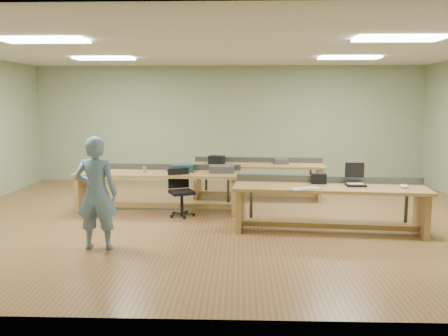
{
  "coord_description": "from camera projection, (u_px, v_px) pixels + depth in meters",
  "views": [
    {
      "loc": [
        0.3,
        -8.37,
        2.13
      ],
      "look_at": [
        0.04,
        -0.6,
        1.01
      ],
      "focal_mm": 38.0,
      "sensor_mm": 36.0,
      "label": 1
    }
  ],
  "objects": [
    {
      "name": "floor",
      "position": [
        223.0,
        218.0,
        8.59
      ],
      "size": [
        10.0,
        10.0,
        0.0
      ],
      "primitive_type": "plane",
      "color": "olive",
      "rests_on": "ground"
    },
    {
      "name": "ceiling",
      "position": [
        223.0,
        49.0,
        8.16
      ],
      "size": [
        10.0,
        10.0,
        0.0
      ],
      "primitive_type": "plane",
      "color": "silver",
      "rests_on": "wall_back"
    },
    {
      "name": "wall_back",
      "position": [
        229.0,
        124.0,
        12.33
      ],
      "size": [
        10.0,
        0.04,
        3.0
      ],
      "primitive_type": "cube",
      "color": "gray",
      "rests_on": "floor"
    },
    {
      "name": "wall_front",
      "position": [
        207.0,
        168.0,
        4.42
      ],
      "size": [
        10.0,
        0.04,
        3.0
      ],
      "primitive_type": "cube",
      "color": "gray",
      "rests_on": "floor"
    },
    {
      "name": "fluor_panels",
      "position": [
        223.0,
        51.0,
        8.17
      ],
      "size": [
        6.2,
        3.5,
        0.03
      ],
      "color": "white",
      "rests_on": "ceiling"
    },
    {
      "name": "workbench_front",
      "position": [
        329.0,
        197.0,
        7.68
      ],
      "size": [
        3.14,
        1.11,
        0.86
      ],
      "rotation": [
        0.0,
        0.0,
        -0.1
      ],
      "color": "#AF8449",
      "rests_on": "floor"
    },
    {
      "name": "workbench_mid",
      "position": [
        158.0,
        182.0,
        9.16
      ],
      "size": [
        3.2,
        0.98,
        0.86
      ],
      "rotation": [
        0.0,
        0.0,
        -0.04
      ],
      "color": "#AF8449",
      "rests_on": "floor"
    },
    {
      "name": "workbench_back",
      "position": [
        258.0,
        173.0,
        10.29
      ],
      "size": [
        2.87,
        0.92,
        0.86
      ],
      "rotation": [
        0.0,
        0.0,
        -0.06
      ],
      "color": "#AF8449",
      "rests_on": "floor"
    },
    {
      "name": "person",
      "position": [
        96.0,
        193.0,
        6.73
      ],
      "size": [
        0.6,
        0.39,
        1.63
      ],
      "primitive_type": "imported",
      "rotation": [
        0.0,
        0.0,
        3.14
      ],
      "color": "#6C88B0",
      "rests_on": "floor"
    },
    {
      "name": "laptop_base",
      "position": [
        356.0,
        185.0,
        7.65
      ],
      "size": [
        0.31,
        0.26,
        0.03
      ],
      "primitive_type": "cube",
      "rotation": [
        0.0,
        0.0,
        -0.02
      ],
      "color": "black",
      "rests_on": "workbench_front"
    },
    {
      "name": "laptop_screen",
      "position": [
        355.0,
        170.0,
        7.74
      ],
      "size": [
        0.31,
        0.02,
        0.24
      ],
      "primitive_type": "cube",
      "rotation": [
        0.0,
        0.0,
        -0.02
      ],
      "color": "black",
      "rests_on": "laptop_base"
    },
    {
      "name": "keyboard",
      "position": [
        305.0,
        189.0,
        7.34
      ],
      "size": [
        0.47,
        0.31,
        0.03
      ],
      "primitive_type": "cube",
      "rotation": [
        0.0,
        0.0,
        0.38
      ],
      "color": "beige",
      "rests_on": "workbench_front"
    },
    {
      "name": "trackball_mouse",
      "position": [
        404.0,
        186.0,
        7.47
      ],
      "size": [
        0.17,
        0.18,
        0.06
      ],
      "primitive_type": "ellipsoid",
      "rotation": [
        0.0,
        0.0,
        0.35
      ],
      "color": "white",
      "rests_on": "workbench_front"
    },
    {
      "name": "camera_bag",
      "position": [
        319.0,
        178.0,
        7.87
      ],
      "size": [
        0.26,
        0.18,
        0.17
      ],
      "primitive_type": "cube",
      "rotation": [
        0.0,
        0.0,
        -0.1
      ],
      "color": "black",
      "rests_on": "workbench_front"
    },
    {
      "name": "task_chair",
      "position": [
        181.0,
        199.0,
        8.73
      ],
      "size": [
        0.62,
        0.62,
        0.87
      ],
      "rotation": [
        0.0,
        0.0,
        0.42
      ],
      "color": "black",
      "rests_on": "floor"
    },
    {
      "name": "parts_bin_teal",
      "position": [
        182.0,
        168.0,
        9.15
      ],
      "size": [
        0.45,
        0.37,
        0.14
      ],
      "primitive_type": "cube",
      "rotation": [
        0.0,
        0.0,
        0.22
      ],
      "color": "#13373F",
      "rests_on": "workbench_mid"
    },
    {
      "name": "parts_bin_grey",
      "position": [
        222.0,
        169.0,
        9.06
      ],
      "size": [
        0.48,
        0.3,
        0.13
      ],
      "primitive_type": "cube",
      "rotation": [
        0.0,
        0.0,
        0.01
      ],
      "color": "#3A3A3C",
      "rests_on": "workbench_mid"
    },
    {
      "name": "mug",
      "position": [
        169.0,
        170.0,
        9.05
      ],
      "size": [
        0.17,
        0.17,
        0.1
      ],
      "primitive_type": "imported",
      "rotation": [
        0.0,
        0.0,
        0.38
      ],
      "color": "#3A3A3C",
      "rests_on": "workbench_mid"
    },
    {
      "name": "drinks_can",
      "position": [
        145.0,
        170.0,
        9.04
      ],
      "size": [
        0.08,
        0.08,
        0.12
      ],
      "primitive_type": "cylinder",
      "rotation": [
        0.0,
        0.0,
        0.16
      ],
      "color": "#BCBCC0",
      "rests_on": "workbench_mid"
    },
    {
      "name": "storage_box_back",
      "position": [
        217.0,
        160.0,
        10.24
      ],
      "size": [
        0.37,
        0.31,
        0.18
      ],
      "primitive_type": "cube",
      "rotation": [
        0.0,
        0.0,
        -0.3
      ],
      "color": "black",
      "rests_on": "workbench_back"
    },
    {
      "name": "tray_back",
      "position": [
        281.0,
        161.0,
        10.25
      ],
      "size": [
        0.32,
        0.26,
        0.12
      ],
      "primitive_type": "cube",
      "rotation": [
        0.0,
        0.0,
        0.15
      ],
      "color": "#3A3A3C",
      "rests_on": "workbench_back"
    }
  ]
}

